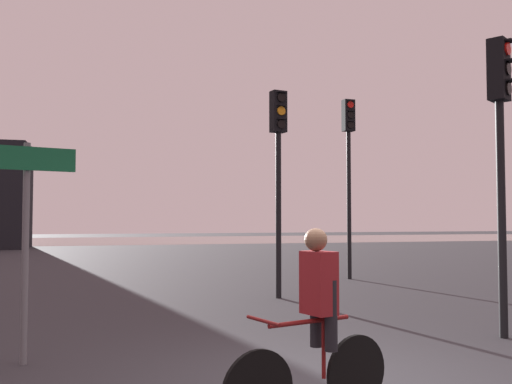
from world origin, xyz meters
The scene contains 6 objects.
water_strip centered at (0.00, 39.85, 0.00)m, with size 80.00×16.00×0.01m, color gray.
traffic_light_far_right centered at (4.46, 9.53, 3.49)m, with size 0.34×0.35×5.08m.
traffic_light_near_right centered at (3.27, 1.67, 3.01)m, with size 0.40×0.42×4.31m.
traffic_light_center centered at (1.38, 6.39, 3.10)m, with size 0.36×0.38×4.47m.
direction_sign_post centered at (-3.16, 1.86, 1.70)m, with size 1.07×0.33×2.60m.
cyclist centered at (-0.52, -0.71, 0.82)m, with size 1.64×0.65×1.62m.
Camera 1 is at (-2.30, -5.32, 1.70)m, focal length 40.00 mm.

